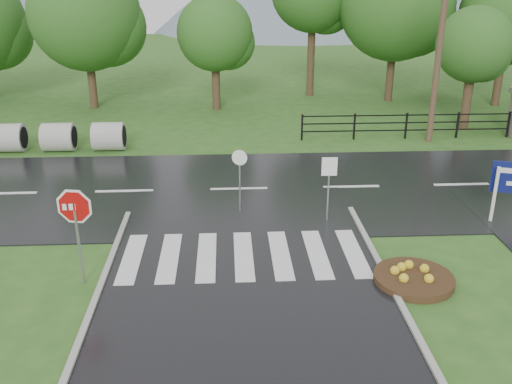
{
  "coord_description": "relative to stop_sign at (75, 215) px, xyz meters",
  "views": [
    {
      "loc": [
        -0.4,
        -8.69,
        7.35
      ],
      "look_at": [
        0.39,
        6.0,
        1.5
      ],
      "focal_mm": 40.0,
      "sensor_mm": 36.0,
      "label": 1
    }
  ],
  "objects": [
    {
      "name": "ground",
      "position": [
        4.02,
        -3.87,
        -1.86
      ],
      "size": [
        120.0,
        120.0,
        0.0
      ],
      "primitive_type": "plane",
      "color": "#2E5B1E",
      "rests_on": "ground"
    },
    {
      "name": "entrance_tree_left",
      "position": [
        15.08,
        13.63,
        2.09
      ],
      "size": [
        3.48,
        3.48,
        5.73
      ],
      "color": "#3D2B1C",
      "rests_on": "ground"
    },
    {
      "name": "flower_bed",
      "position": [
        8.2,
        -0.43,
        -1.71
      ],
      "size": [
        1.98,
        1.98,
        0.4
      ],
      "color": "#332111",
      "rests_on": "ground"
    },
    {
      "name": "treeline",
      "position": [
        5.02,
        20.13,
        -1.86
      ],
      "size": [
        83.2,
        5.2,
        10.0
      ],
      "color": "#25571B",
      "rests_on": "ground"
    },
    {
      "name": "stop_sign",
      "position": [
        0.0,
        0.0,
        0.0
      ],
      "size": [
        1.17,
        0.23,
        2.66
      ],
      "color": "#939399",
      "rests_on": "ground"
    },
    {
      "name": "utility_pole_east",
      "position": [
        12.7,
        11.63,
        2.25
      ],
      "size": [
        1.43,
        0.36,
        8.07
      ],
      "color": "#473523",
      "rests_on": "ground"
    },
    {
      "name": "hills",
      "position": [
        7.51,
        61.13,
        -17.39
      ],
      "size": [
        102.0,
        48.0,
        48.0
      ],
      "color": "slate",
      "rests_on": "ground"
    },
    {
      "name": "main_road",
      "position": [
        4.02,
        6.13,
        -1.86
      ],
      "size": [
        90.0,
        8.0,
        0.04
      ],
      "primitive_type": "cube",
      "color": "black",
      "rests_on": "ground"
    },
    {
      "name": "fence_west",
      "position": [
        11.77,
        12.13,
        -1.13
      ],
      "size": [
        9.58,
        0.08,
        1.2
      ],
      "color": "black",
      "rests_on": "ground"
    },
    {
      "name": "crosswalk",
      "position": [
        4.02,
        1.13,
        -1.8
      ],
      "size": [
        6.5,
        2.8,
        0.02
      ],
      "color": "silver",
      "rests_on": "ground"
    },
    {
      "name": "reg_sign_small",
      "position": [
        6.66,
        3.27,
        -0.36
      ],
      "size": [
        0.47,
        0.06,
        2.1
      ],
      "color": "#939399",
      "rests_on": "ground"
    },
    {
      "name": "reg_sign_round",
      "position": [
        4.01,
        4.13,
        -0.51
      ],
      "size": [
        0.47,
        0.16,
        2.1
      ],
      "color": "#939399",
      "rests_on": "ground"
    }
  ]
}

